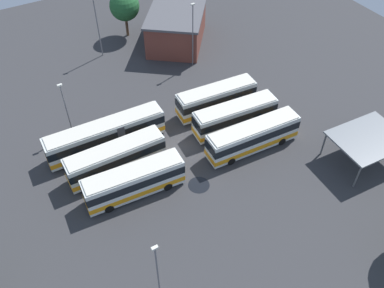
% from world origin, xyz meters
% --- Properties ---
extents(ground_plane, '(93.04, 93.04, 0.00)m').
position_xyz_m(ground_plane, '(0.00, 0.00, 0.00)').
color(ground_plane, '#333335').
extents(bus_row0_slot0, '(10.72, 3.27, 3.63)m').
position_xyz_m(bus_row0_slot0, '(-7.57, -3.74, 1.91)').
color(bus_row0_slot0, silver).
rests_on(bus_row0_slot0, ground_plane).
extents(bus_row0_slot1, '(10.88, 3.38, 3.63)m').
position_xyz_m(bus_row0_slot1, '(-7.74, 0.35, 1.91)').
color(bus_row0_slot1, silver).
rests_on(bus_row0_slot1, ground_plane).
extents(bus_row0_slot2, '(11.67, 3.10, 3.63)m').
position_xyz_m(bus_row0_slot2, '(-7.53, 4.38, 1.91)').
color(bus_row0_slot2, silver).
rests_on(bus_row0_slot2, ground_plane).
extents(bus_row1_slot0, '(14.31, 2.93, 3.63)m').
position_xyz_m(bus_row1_slot0, '(7.31, -4.46, 1.91)').
color(bus_row1_slot0, silver).
rests_on(bus_row1_slot0, ground_plane).
extents(bus_row1_slot1, '(11.23, 2.63, 3.63)m').
position_xyz_m(bus_row1_slot1, '(7.78, -0.38, 1.91)').
color(bus_row1_slot1, silver).
rests_on(bus_row1_slot1, ground_plane).
extents(bus_row1_slot2, '(10.94, 3.26, 3.63)m').
position_xyz_m(bus_row1_slot2, '(7.40, 3.70, 1.91)').
color(bus_row1_slot2, silver).
rests_on(bus_row1_slot2, ground_plane).
extents(depot_building, '(13.98, 14.70, 5.38)m').
position_xyz_m(depot_building, '(-11.23, -21.23, 2.71)').
color(depot_building, brown).
rests_on(depot_building, ground_plane).
extents(maintenance_shelter, '(8.15, 6.57, 3.53)m').
position_xyz_m(maintenance_shelter, '(-17.56, 12.29, 3.34)').
color(maintenance_shelter, slate).
rests_on(maintenance_shelter, ground_plane).
extents(lamp_post_mid_lot, '(0.56, 0.28, 7.39)m').
position_xyz_m(lamp_post_mid_lot, '(10.26, -9.02, 4.11)').
color(lamp_post_mid_lot, slate).
rests_on(lamp_post_mid_lot, ground_plane).
extents(lamp_post_by_building, '(0.56, 0.28, 9.55)m').
position_xyz_m(lamp_post_by_building, '(0.62, -23.50, 5.19)').
color(lamp_post_by_building, slate).
rests_on(lamp_post_by_building, ground_plane).
extents(lamp_post_near_entrance, '(0.56, 0.28, 7.30)m').
position_xyz_m(lamp_post_near_entrance, '(10.15, 14.98, 4.06)').
color(lamp_post_near_entrance, slate).
rests_on(lamp_post_near_entrance, ground_plane).
extents(lamp_post_far_corner, '(0.56, 0.28, 9.71)m').
position_xyz_m(lamp_post_far_corner, '(-10.19, -14.37, 5.28)').
color(lamp_post_far_corner, slate).
rests_on(lamp_post_far_corner, ground_plane).
extents(tree_northeast, '(4.69, 4.69, 7.49)m').
position_xyz_m(tree_northeast, '(-5.16, -27.03, 5.13)').
color(tree_northeast, brown).
rests_on(tree_northeast, ground_plane).
extents(puddle_back_corner, '(2.41, 2.41, 0.01)m').
position_xyz_m(puddle_back_corner, '(0.90, 6.23, 0.00)').
color(puddle_back_corner, black).
rests_on(puddle_back_corner, ground_plane).
extents(puddle_near_shelter, '(1.81, 1.81, 0.01)m').
position_xyz_m(puddle_near_shelter, '(3.92, -7.28, 0.00)').
color(puddle_near_shelter, black).
rests_on(puddle_near_shelter, ground_plane).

